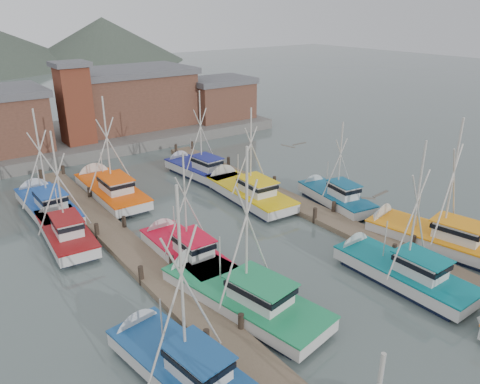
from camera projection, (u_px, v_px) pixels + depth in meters
ground at (302, 278)px, 27.86m from camera, size 260.00×260.00×0.00m
dock_left at (165, 283)px, 26.95m from camera, size 2.30×46.00×1.50m
dock_right at (333, 221)px, 34.66m from camera, size 2.30×46.00×1.50m
quay at (86, 137)px, 55.29m from camera, size 44.00×16.00×1.20m
shed_center at (130, 97)px, 57.07m from camera, size 14.84×9.54×6.90m
shed_right at (219, 98)px, 61.21m from camera, size 8.48×6.36×5.20m
lookout_tower at (75, 102)px, 49.36m from camera, size 3.60×3.60×8.50m
boat_4 at (235, 293)px, 25.20m from camera, size 4.94×10.75×10.02m
boat_5 at (396, 269)px, 27.43m from camera, size 3.75×8.91×9.40m
boat_6 at (177, 363)px, 20.24m from camera, size 3.96×9.00×9.87m
boat_7 at (430, 236)px, 31.40m from camera, size 4.83×10.20×9.78m
boat_8 at (182, 250)px, 29.59m from camera, size 3.23×8.45×7.99m
boat_9 at (245, 191)px, 39.01m from camera, size 3.62×10.06×8.73m
boat_10 at (64, 230)px, 32.21m from camera, size 3.49×8.62×8.52m
boat_11 at (332, 196)px, 37.99m from camera, size 3.61×8.11×7.53m
boat_12 at (109, 189)px, 39.46m from camera, size 3.89×10.06×9.52m
boat_13 at (198, 169)px, 44.18m from camera, size 3.55×8.96×8.88m
boat_14 at (46, 204)px, 36.41m from camera, size 3.76×9.22×9.10m
gull_near at (374, 197)px, 19.40m from camera, size 1.55×0.64×0.24m
gull_far at (294, 145)px, 24.84m from camera, size 1.47×0.64×0.24m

